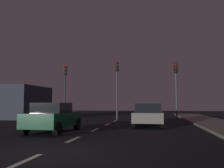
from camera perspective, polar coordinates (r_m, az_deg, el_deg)
ground_plane at (r=14.59m, az=-3.40°, el=-10.25°), size 80.00×80.00×0.00m
lane_stripe_nearest at (r=6.91m, az=-19.14°, el=-16.27°), size 0.16×1.60×0.01m
lane_stripe_second at (r=10.37m, az=-8.87°, el=-12.48°), size 0.16×1.60×0.01m
lane_stripe_third at (r=14.01m, az=-3.95°, el=-10.46°), size 0.16×1.60×0.01m
lane_stripe_fourth at (r=17.71m, az=-1.10°, el=-9.25°), size 0.16×1.60×0.01m
lane_stripe_fifth at (r=21.45m, az=0.74°, el=-8.45°), size 0.16×1.60×0.01m
traffic_signal_left at (r=23.84m, az=-10.79°, el=0.52°), size 0.32×0.38×5.06m
traffic_signal_center at (r=22.64m, az=1.14°, el=1.12°), size 0.32×0.38×5.32m
traffic_signal_right at (r=22.49m, az=14.52°, el=0.84°), size 0.32×0.38×5.03m
car_stopped_ahead at (r=16.29m, az=8.41°, el=-6.99°), size 1.97×4.40×1.47m
car_adjacent_lane at (r=13.02m, az=-13.37°, el=-7.44°), size 1.87×3.94×1.49m
storefront_left at (r=27.02m, az=-20.81°, el=-3.96°), size 4.69×6.24×3.22m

